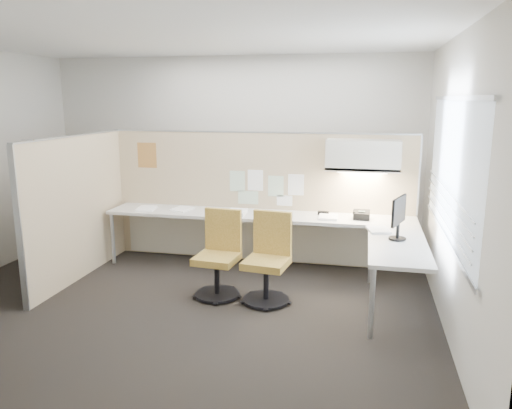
% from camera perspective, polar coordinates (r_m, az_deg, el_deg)
% --- Properties ---
extents(floor, '(5.50, 4.50, 0.01)m').
position_cam_1_polar(floor, '(5.70, -8.58, -10.84)').
color(floor, black).
rests_on(floor, ground).
extents(ceiling, '(5.50, 4.50, 0.01)m').
position_cam_1_polar(ceiling, '(5.29, -9.58, 18.47)').
color(ceiling, white).
rests_on(ceiling, wall_back).
extents(wall_back, '(5.50, 0.02, 2.80)m').
position_cam_1_polar(wall_back, '(7.44, -2.71, 5.87)').
color(wall_back, beige).
rests_on(wall_back, ground).
extents(wall_front, '(5.50, 0.02, 2.80)m').
position_cam_1_polar(wall_front, '(3.37, -23.12, -2.67)').
color(wall_front, beige).
rests_on(wall_front, ground).
extents(wall_right, '(0.02, 4.50, 2.80)m').
position_cam_1_polar(wall_right, '(5.02, 21.65, 2.04)').
color(wall_right, beige).
rests_on(wall_right, ground).
extents(window_pane, '(0.01, 2.80, 1.30)m').
position_cam_1_polar(window_pane, '(4.99, 21.50, 3.74)').
color(window_pane, '#95A3AD').
rests_on(window_pane, wall_right).
extents(partition_back, '(4.10, 0.06, 1.75)m').
position_cam_1_polar(partition_back, '(6.76, 0.40, 0.77)').
color(partition_back, tan).
rests_on(partition_back, floor).
extents(partition_left, '(0.06, 2.20, 1.75)m').
position_cam_1_polar(partition_left, '(6.52, -19.63, -0.37)').
color(partition_left, tan).
rests_on(partition_left, floor).
extents(desk, '(4.00, 2.07, 0.73)m').
position_cam_1_polar(desk, '(6.30, 2.88, -2.64)').
color(desk, beige).
rests_on(desk, floor).
extents(overhead_bin, '(0.90, 0.36, 0.38)m').
position_cam_1_polar(overhead_bin, '(6.31, 12.12, 5.52)').
color(overhead_bin, beige).
rests_on(overhead_bin, partition_back).
extents(task_light_strip, '(0.60, 0.06, 0.02)m').
position_cam_1_polar(task_light_strip, '(6.34, 12.04, 3.64)').
color(task_light_strip, '#FFEABF').
rests_on(task_light_strip, overhead_bin).
extents(pinned_papers, '(1.01, 0.00, 0.47)m').
position_cam_1_polar(pinned_papers, '(6.69, 1.01, 2.01)').
color(pinned_papers, '#8CBF8C').
rests_on(pinned_papers, partition_back).
extents(poster, '(0.28, 0.00, 0.35)m').
position_cam_1_polar(poster, '(7.15, -12.35, 5.52)').
color(poster, orange).
rests_on(poster, partition_back).
extents(chair_left, '(0.51, 0.51, 0.96)m').
position_cam_1_polar(chair_left, '(5.66, -4.26, -5.99)').
color(chair_left, black).
rests_on(chair_left, floor).
extents(chair_right, '(0.51, 0.53, 0.97)m').
position_cam_1_polar(chair_right, '(5.50, 1.41, -6.48)').
color(chair_right, black).
rests_on(chair_right, floor).
extents(monitor, '(0.18, 0.42, 0.46)m').
position_cam_1_polar(monitor, '(5.44, 15.99, -1.20)').
color(monitor, black).
rests_on(monitor, desk).
extents(phone, '(0.21, 0.20, 0.12)m').
position_cam_1_polar(phone, '(6.31, 11.93, -1.19)').
color(phone, black).
rests_on(phone, desk).
extents(stapler, '(0.14, 0.06, 0.05)m').
position_cam_1_polar(stapler, '(6.46, 7.70, -0.98)').
color(stapler, black).
rests_on(stapler, desk).
extents(tape_dispenser, '(0.11, 0.08, 0.06)m').
position_cam_1_polar(tape_dispenser, '(6.41, 11.59, -1.18)').
color(tape_dispenser, black).
rests_on(tape_dispenser, desk).
extents(coat_hook, '(0.18, 0.46, 1.37)m').
position_cam_1_polar(coat_hook, '(5.81, -24.96, 3.18)').
color(coat_hook, silver).
rests_on(coat_hook, partition_left).
extents(paper_stack_0, '(0.27, 0.33, 0.03)m').
position_cam_1_polar(paper_stack_0, '(6.87, -12.41, -0.47)').
color(paper_stack_0, white).
rests_on(paper_stack_0, desk).
extents(paper_stack_1, '(0.29, 0.34, 0.02)m').
position_cam_1_polar(paper_stack_1, '(6.77, -8.46, -0.52)').
color(paper_stack_1, white).
rests_on(paper_stack_1, desk).
extents(paper_stack_2, '(0.24, 0.30, 0.05)m').
position_cam_1_polar(paper_stack_2, '(6.45, -2.20, -0.90)').
color(paper_stack_2, white).
rests_on(paper_stack_2, desk).
extents(paper_stack_3, '(0.26, 0.32, 0.02)m').
position_cam_1_polar(paper_stack_3, '(6.42, 2.39, -1.12)').
color(paper_stack_3, white).
rests_on(paper_stack_3, desk).
extents(paper_stack_4, '(0.24, 0.31, 0.03)m').
position_cam_1_polar(paper_stack_4, '(6.31, 8.26, -1.41)').
color(paper_stack_4, white).
rests_on(paper_stack_4, desk).
extents(paper_stack_5, '(0.29, 0.34, 0.02)m').
position_cam_1_polar(paper_stack_5, '(5.81, 13.82, -2.83)').
color(paper_stack_5, white).
rests_on(paper_stack_5, desk).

